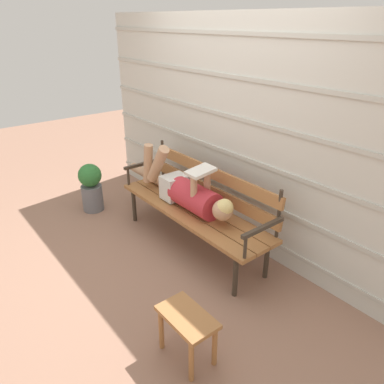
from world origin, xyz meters
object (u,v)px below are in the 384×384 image
Objects in this scene: reclining_person at (185,190)px; footstool at (187,324)px; potted_plant at (91,186)px; park_bench at (198,202)px.

reclining_person is 1.48m from footstool.
park_bench is at bearing 20.78° from potted_plant.
park_bench is at bearing 35.38° from reclining_person.
reclining_person is at bearing -144.62° from park_bench.
park_bench is at bearing 137.84° from footstool.
reclining_person is (-0.10, -0.07, 0.11)m from park_bench.
reclining_person is 4.20× the size of footstool.
footstool is at bearing -42.16° from park_bench.
footstool is (1.05, -0.95, -0.19)m from park_bench.
park_bench is 3.15× the size of potted_plant.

